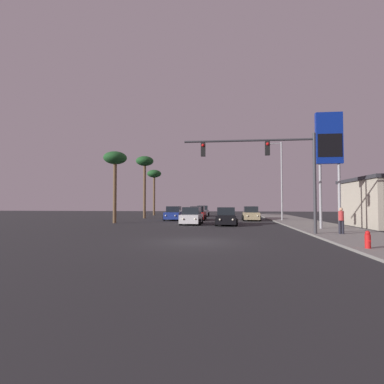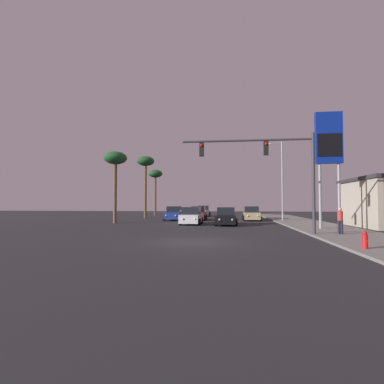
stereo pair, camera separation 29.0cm
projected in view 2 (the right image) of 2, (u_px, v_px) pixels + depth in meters
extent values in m
plane|color=#28282B|center=(193.00, 242.00, 15.96)|extent=(120.00, 120.00, 0.00)
cube|color=gray|center=(321.00, 227.00, 24.75)|extent=(5.00, 60.00, 0.12)
cube|color=navy|center=(174.00, 215.00, 36.58)|extent=(1.90, 4.24, 0.80)
cube|color=black|center=(174.00, 209.00, 36.76)|extent=(1.65, 2.04, 0.70)
cylinder|color=black|center=(165.00, 218.00, 35.39)|extent=(0.24, 0.64, 0.64)
cylinder|color=black|center=(180.00, 218.00, 35.17)|extent=(0.24, 0.64, 0.64)
cylinder|color=black|center=(169.00, 217.00, 37.97)|extent=(0.24, 0.64, 0.64)
cylinder|color=black|center=(183.00, 217.00, 37.76)|extent=(0.24, 0.64, 0.64)
sphere|color=#F2EACC|center=(166.00, 216.00, 34.55)|extent=(0.18, 0.18, 0.18)
sphere|color=#F2EACC|center=(176.00, 216.00, 34.41)|extent=(0.18, 0.18, 0.18)
cube|color=silver|center=(191.00, 218.00, 29.24)|extent=(1.94, 4.26, 0.80)
cube|color=black|center=(192.00, 211.00, 29.42)|extent=(1.67, 2.05, 0.70)
cylinder|color=black|center=(180.00, 222.00, 28.05)|extent=(0.24, 0.64, 0.64)
cylinder|color=black|center=(199.00, 222.00, 27.84)|extent=(0.24, 0.64, 0.64)
cylinder|color=black|center=(184.00, 220.00, 30.63)|extent=(0.24, 0.64, 0.64)
cylinder|color=black|center=(202.00, 220.00, 30.42)|extent=(0.24, 0.64, 0.64)
sphere|color=#F2EACC|center=(183.00, 219.00, 27.21)|extent=(0.18, 0.18, 0.18)
sphere|color=#F2EACC|center=(195.00, 219.00, 27.08)|extent=(0.18, 0.18, 0.18)
cube|color=maroon|center=(198.00, 215.00, 36.44)|extent=(1.82, 4.21, 0.80)
cube|color=black|center=(198.00, 209.00, 36.62)|extent=(1.61, 2.01, 0.70)
cylinder|color=black|center=(189.00, 218.00, 35.25)|extent=(0.24, 0.64, 0.64)
cylinder|color=black|center=(204.00, 218.00, 35.03)|extent=(0.24, 0.64, 0.64)
cylinder|color=black|center=(192.00, 217.00, 37.83)|extent=(0.24, 0.64, 0.64)
cylinder|color=black|center=(206.00, 217.00, 37.62)|extent=(0.24, 0.64, 0.64)
sphere|color=#F2EACC|center=(191.00, 216.00, 34.40)|extent=(0.18, 0.18, 0.18)
sphere|color=#F2EACC|center=(201.00, 216.00, 34.27)|extent=(0.18, 0.18, 0.18)
cube|color=#B7B7BC|center=(204.00, 213.00, 47.18)|extent=(1.86, 4.23, 0.80)
cube|color=black|center=(204.00, 208.00, 47.36)|extent=(1.63, 2.02, 0.70)
cylinder|color=black|center=(197.00, 214.00, 45.98)|extent=(0.24, 0.64, 0.64)
cylinder|color=black|center=(209.00, 215.00, 45.77)|extent=(0.24, 0.64, 0.64)
cylinder|color=black|center=(199.00, 214.00, 48.57)|extent=(0.24, 0.64, 0.64)
cylinder|color=black|center=(210.00, 214.00, 48.35)|extent=(0.24, 0.64, 0.64)
sphere|color=#F2EACC|center=(199.00, 213.00, 45.14)|extent=(0.18, 0.18, 0.18)
sphere|color=#F2EACC|center=(206.00, 213.00, 45.01)|extent=(0.18, 0.18, 0.18)
cube|color=tan|center=(251.00, 216.00, 35.67)|extent=(1.88, 4.23, 0.80)
cube|color=black|center=(251.00, 209.00, 35.85)|extent=(1.64, 2.03, 0.70)
cylinder|color=black|center=(244.00, 218.00, 34.47)|extent=(0.24, 0.64, 0.64)
cylinder|color=black|center=(260.00, 218.00, 34.26)|extent=(0.24, 0.64, 0.64)
cylinder|color=black|center=(243.00, 217.00, 37.06)|extent=(0.24, 0.64, 0.64)
cylinder|color=black|center=(258.00, 217.00, 36.84)|extent=(0.24, 0.64, 0.64)
sphere|color=#F2EACC|center=(248.00, 216.00, 33.63)|extent=(0.18, 0.18, 0.18)
sphere|color=#F2EACC|center=(258.00, 216.00, 33.50)|extent=(0.18, 0.18, 0.18)
cube|color=black|center=(226.00, 219.00, 28.14)|extent=(1.90, 4.24, 0.80)
cube|color=black|center=(226.00, 211.00, 28.31)|extent=(1.65, 2.04, 0.70)
cylinder|color=black|center=(216.00, 223.00, 26.94)|extent=(0.24, 0.64, 0.64)
cylinder|color=black|center=(236.00, 223.00, 26.73)|extent=(0.24, 0.64, 0.64)
cylinder|color=black|center=(217.00, 221.00, 29.53)|extent=(0.24, 0.64, 0.64)
cylinder|color=black|center=(235.00, 221.00, 29.31)|extent=(0.24, 0.64, 0.64)
sphere|color=#F2EACC|center=(219.00, 220.00, 26.10)|extent=(0.18, 0.18, 0.18)
sphere|color=#F2EACC|center=(232.00, 220.00, 25.97)|extent=(0.18, 0.18, 0.18)
cylinder|color=#38383D|center=(314.00, 183.00, 19.17)|extent=(0.20, 0.20, 6.50)
cylinder|color=#38383D|center=(246.00, 140.00, 19.78)|extent=(8.47, 0.14, 0.14)
cube|color=black|center=(266.00, 148.00, 19.61)|extent=(0.30, 0.24, 0.90)
sphere|color=red|center=(266.00, 144.00, 19.48)|extent=(0.20, 0.20, 0.20)
cube|color=black|center=(202.00, 150.00, 20.11)|extent=(0.30, 0.24, 0.90)
sphere|color=red|center=(201.00, 145.00, 19.98)|extent=(0.20, 0.20, 0.20)
cylinder|color=#99999E|center=(282.00, 181.00, 34.28)|extent=(0.18, 0.18, 9.00)
cylinder|color=#99999E|center=(276.00, 143.00, 34.53)|extent=(1.40, 0.10, 0.10)
ellipsoid|color=silver|center=(269.00, 144.00, 34.61)|extent=(0.50, 0.24, 0.20)
cylinder|color=#99999E|center=(320.00, 196.00, 23.02)|extent=(0.20, 0.20, 5.00)
cylinder|color=#99999E|center=(339.00, 196.00, 22.86)|extent=(0.20, 0.20, 5.00)
cube|color=navy|center=(329.00, 138.00, 23.11)|extent=(2.00, 0.40, 4.00)
cube|color=black|center=(330.00, 145.00, 22.88)|extent=(1.80, 0.03, 1.80)
cylinder|color=red|center=(365.00, 242.00, 12.86)|extent=(0.24, 0.24, 0.60)
sphere|color=red|center=(365.00, 233.00, 12.88)|extent=(0.20, 0.20, 0.20)
cylinder|color=red|center=(367.00, 241.00, 12.70)|extent=(0.08, 0.10, 0.08)
cylinder|color=#23232D|center=(339.00, 227.00, 18.91)|extent=(0.16, 0.16, 0.85)
cylinder|color=#23232D|center=(342.00, 227.00, 18.89)|extent=(0.16, 0.16, 0.85)
cylinder|color=#BF3333|center=(340.00, 216.00, 18.93)|extent=(0.32, 0.32, 0.60)
sphere|color=tan|center=(340.00, 209.00, 18.94)|extent=(0.22, 0.22, 0.22)
cylinder|color=brown|center=(155.00, 196.00, 51.05)|extent=(0.36, 0.36, 6.62)
ellipsoid|color=#1E5123|center=(155.00, 174.00, 51.19)|extent=(2.40, 2.40, 1.32)
cylinder|color=brown|center=(115.00, 193.00, 31.13)|extent=(0.36, 0.36, 6.32)
ellipsoid|color=#1E5123|center=(115.00, 158.00, 31.26)|extent=(2.40, 2.40, 1.32)
cylinder|color=brown|center=(145.00, 191.00, 41.02)|extent=(0.36, 0.36, 7.38)
ellipsoid|color=#1E5123|center=(146.00, 161.00, 41.17)|extent=(2.40, 2.40, 1.32)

